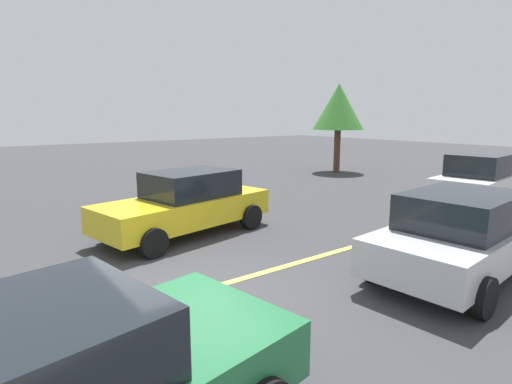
{
  "coord_description": "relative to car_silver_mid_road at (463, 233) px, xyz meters",
  "views": [
    {
      "loc": [
        -2.91,
        -5.75,
        2.93
      ],
      "look_at": [
        2.36,
        1.27,
        1.28
      ],
      "focal_mm": 28.6,
      "sensor_mm": 36.0,
      "label": 1
    }
  ],
  "objects": [
    {
      "name": "ground_plane",
      "position": [
        -4.48,
        2.26,
        -0.8
      ],
      "size": [
        80.0,
        80.0,
        0.0
      ],
      "primitive_type": "plane",
      "color": "#38383A"
    },
    {
      "name": "lane_marking_centre",
      "position": [
        -1.48,
        2.26,
        -0.79
      ],
      "size": [
        28.0,
        0.16,
        0.01
      ],
      "primitive_type": "cube",
      "color": "#E0D14C"
    },
    {
      "name": "tree_left_verge",
      "position": [
        8.78,
        11.01,
        2.54
      ],
      "size": [
        2.6,
        2.6,
        4.53
      ],
      "color": "#513823",
      "rests_on": "ground_plane"
    },
    {
      "name": "car_white_near_curb",
      "position": [
        6.53,
        2.71,
        0.05
      ],
      "size": [
        4.48,
        2.37,
        1.71
      ],
      "color": "white",
      "rests_on": "ground_plane"
    },
    {
      "name": "car_yellow_behind_van",
      "position": [
        -2.85,
        5.45,
        0.0
      ],
      "size": [
        4.65,
        2.58,
        1.59
      ],
      "color": "gold",
      "rests_on": "ground_plane"
    },
    {
      "name": "car_silver_mid_road",
      "position": [
        0.0,
        0.0,
        0.0
      ],
      "size": [
        4.69,
        2.35,
        1.58
      ],
      "color": "#B7BABF",
      "rests_on": "ground_plane"
    }
  ]
}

